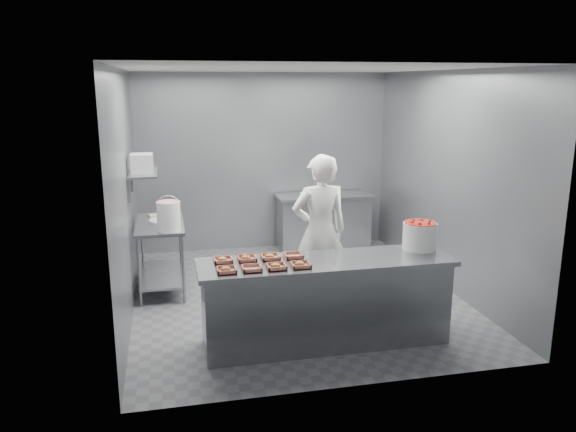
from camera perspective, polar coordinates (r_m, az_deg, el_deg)
The scene contains 24 objects.
floor at distance 7.22m, azimuth 0.78°, elevation -8.05°, with size 4.50×4.50×0.00m, color #4C4C51.
ceiling at distance 6.72m, azimuth 0.85°, elevation 14.75°, with size 4.50×4.50×0.00m, color white.
wall_back at distance 9.01m, azimuth -2.47°, elevation 5.48°, with size 4.00×0.04×2.80m, color slate.
wall_left at distance 6.68m, azimuth -16.15°, elevation 2.14°, with size 0.04×4.50×2.80m, color slate.
wall_right at distance 7.54m, azimuth 15.80°, elevation 3.42°, with size 0.04×4.50×2.80m, color slate.
service_counter at distance 5.84m, azimuth 3.84°, elevation -8.64°, with size 2.60×0.70×0.90m.
prep_table at distance 7.43m, azimuth -12.79°, elevation -2.94°, with size 0.60×1.20×0.90m.
back_counter at distance 9.06m, azimuth 3.60°, elevation -0.60°, with size 1.50×0.60×0.90m.
wall_shelf at distance 7.23m, azimuth -14.53°, elevation 4.29°, with size 0.35×0.90×0.03m, color slate.
tray_0 at distance 5.35m, azimuth -6.29°, elevation -5.45°, with size 0.19×0.18×0.06m.
tray_1 at distance 5.38m, azimuth -3.71°, elevation -5.32°, with size 0.19×0.18×0.04m.
tray_2 at distance 5.42m, azimuth -1.22°, elevation -5.12°, with size 0.19×0.18×0.06m.
tray_3 at distance 5.46m, azimuth 1.26°, elevation -4.95°, with size 0.19×0.18×0.06m.
tray_4 at distance 5.64m, azimuth -6.64°, elevation -4.44°, with size 0.19×0.18×0.06m.
tray_5 at distance 5.67m, azimuth -4.22°, elevation -4.30°, with size 0.19×0.18×0.06m.
tray_6 at distance 5.71m, azimuth -1.83°, elevation -4.15°, with size 0.19×0.18×0.06m.
tray_7 at distance 5.75m, azimuth 0.56°, elevation -4.03°, with size 0.19×0.18×0.04m.
worker at distance 6.66m, azimuth 3.24°, elevation -1.59°, with size 0.67×0.44×1.84m, color white.
strawberry_tub at distance 6.16m, azimuth 13.24°, elevation -1.87°, with size 0.36×0.36×0.30m.
glaze_bucket at distance 6.88m, azimuth -12.03°, elevation 0.06°, with size 0.30×0.28×0.43m.
bucket_lid at distance 7.40m, azimuth -12.65°, elevation -0.44°, with size 0.34×0.34×0.03m, color silver.
rag at distance 7.74m, azimuth -13.48°, elevation 0.10°, with size 0.14×0.12×0.02m, color #CCB28C.
appliance at distance 7.12m, azimuth -14.62°, elevation 5.20°, with size 0.27×0.31×0.23m, color gray.
paper_stack at distance 8.90m, azimuth 2.38°, elevation 2.27°, with size 0.30×0.22×0.05m, color silver.
Camera 1 is at (-1.54, -6.54, 2.65)m, focal length 35.00 mm.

